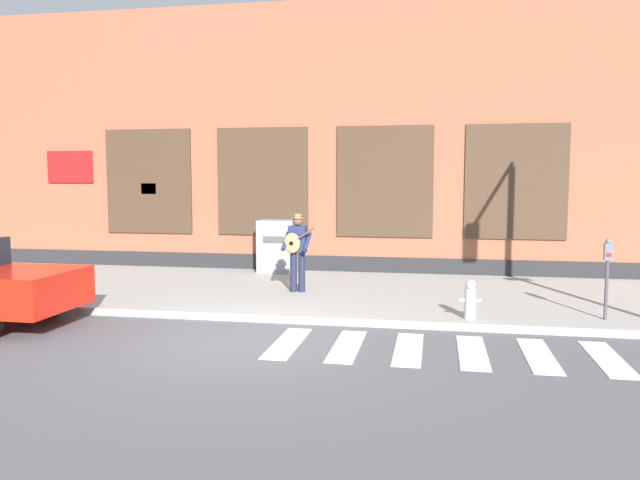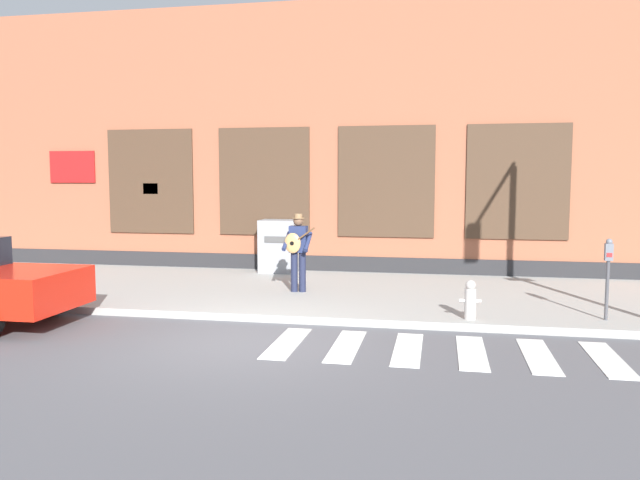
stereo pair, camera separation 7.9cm
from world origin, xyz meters
name	(u,v)px [view 2 (the right image)]	position (x,y,z in m)	size (l,w,h in m)	color
ground_plane	(244,343)	(0.00, 0.00, 0.00)	(160.00, 160.00, 0.00)	#56565B
sidewalk	(301,292)	(0.00, 4.20, 0.07)	(28.00, 5.57, 0.14)	#9E9E99
building_backdrop	(336,145)	(0.00, 8.98, 3.61)	(28.00, 4.06, 7.23)	#99563D
crosswalk	(439,351)	(3.07, 0.11, 0.01)	(5.20, 1.90, 0.01)	silver
busker	(297,248)	(0.01, 3.80, 1.12)	(0.71, 0.53, 1.71)	#1E233D
parking_meter	(608,267)	(5.93, 2.17, 1.09)	(0.13, 0.11, 1.44)	#47474C
utility_box	(279,246)	(-1.13, 6.53, 0.84)	(0.97, 0.72, 1.38)	gray
fire_hydrant	(470,300)	(3.59, 1.76, 0.49)	(0.38, 0.20, 0.70)	#B2ADA8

